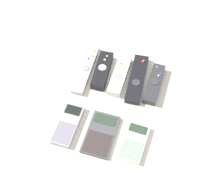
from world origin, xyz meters
TOP-DOWN VIEW (x-y plane):
  - ground_plane at (0.00, 0.00)m, footprint 3.00×3.00m
  - remote_0 at (-0.12, 0.13)m, footprint 0.05×0.22m
  - remote_1 at (-0.06, 0.14)m, footprint 0.06×0.16m
  - remote_2 at (-0.00, 0.13)m, footprint 0.05×0.17m
  - remote_3 at (0.06, 0.14)m, footprint 0.06×0.20m
  - remote_4 at (0.12, 0.13)m, footprint 0.05×0.16m
  - calculator_0 at (-0.11, -0.10)m, footprint 0.07×0.15m
  - calculator_1 at (-0.00, -0.10)m, footprint 0.09×0.15m
  - calculator_2 at (0.11, -0.10)m, footprint 0.08×0.13m

SIDE VIEW (x-z plane):
  - ground_plane at x=0.00m, z-range 0.00..0.00m
  - calculator_1 at x=0.00m, z-range 0.00..0.01m
  - calculator_2 at x=0.11m, z-range 0.00..0.01m
  - calculator_0 at x=-0.11m, z-range 0.00..0.02m
  - remote_0 at x=-0.12m, z-range 0.00..0.02m
  - remote_3 at x=0.06m, z-range 0.00..0.02m
  - remote_4 at x=0.12m, z-range 0.00..0.02m
  - remote_2 at x=0.00m, z-range 0.00..0.02m
  - remote_1 at x=-0.06m, z-range 0.00..0.03m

